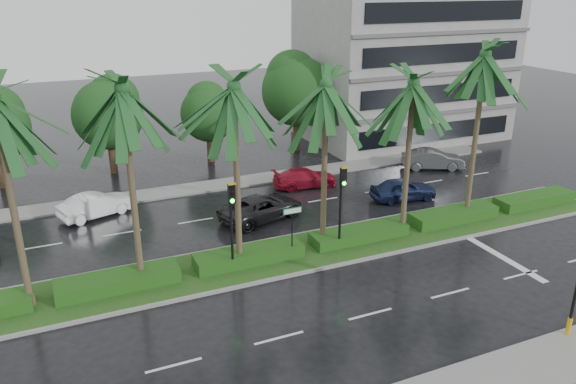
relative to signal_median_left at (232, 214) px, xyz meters
name	(u,v)px	position (x,y,z in m)	size (l,w,h in m)	color
ground	(315,261)	(4.00, -0.30, -3.00)	(120.00, 120.00, 0.00)	black
far_sidewalk	(235,183)	(4.00, 11.70, -2.94)	(40.00, 2.00, 0.12)	gray
median	(306,251)	(4.00, 0.70, -2.92)	(36.00, 4.00, 0.15)	gray
hedge	(306,244)	(4.00, 0.70, -2.55)	(35.20, 1.40, 0.60)	#204914
lane_markings	(374,253)	(7.04, -0.73, -2.99)	(34.00, 13.06, 0.01)	silver
palm_row	(282,96)	(2.75, 0.72, 4.88)	(26.30, 4.20, 9.79)	#493A2A
signal_median_left	(232,214)	(0.00, 0.00, 0.00)	(0.34, 0.42, 4.36)	black
signal_median_right	(342,196)	(5.50, 0.00, 0.00)	(0.34, 0.42, 4.36)	black
street_sign	(292,220)	(3.00, 0.18, -0.87)	(0.95, 0.09, 2.60)	black
bg_trees	(226,99)	(5.36, 17.29, 1.50)	(32.73, 5.38, 7.77)	#322816
building	(403,65)	(21.00, 17.70, 3.00)	(16.00, 10.00, 12.00)	gray
car_white	(96,205)	(-4.95, 9.63, -2.32)	(4.15, 1.45, 1.37)	white
car_darkgrey	(261,207)	(3.50, 5.51, -2.31)	(4.95, 2.28, 1.38)	black
car_red	(305,178)	(8.00, 9.30, -2.39)	(4.20, 1.71, 1.22)	maroon
car_blue	(403,189)	(12.50, 4.78, -2.31)	(4.03, 1.62, 1.37)	#172146
car_grey	(433,159)	(17.91, 8.98, -2.29)	(4.29, 1.50, 1.41)	#4C4E51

